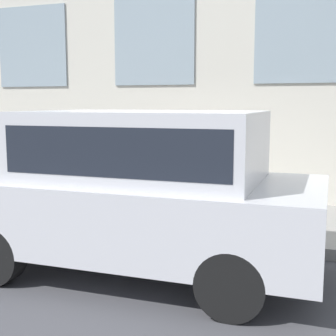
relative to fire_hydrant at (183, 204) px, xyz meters
name	(u,v)px	position (x,y,z in m)	size (l,w,h in m)	color
ground_plane	(179,245)	(-0.39, -0.06, -0.51)	(80.00, 80.00, 0.00)	#47474C
sidewalk	(204,218)	(0.95, -0.06, -0.43)	(2.69, 60.00, 0.15)	gray
fire_hydrant	(183,204)	(0.00, 0.00, 0.00)	(0.27, 0.40, 0.70)	red
person	(154,169)	(0.49, 0.65, 0.42)	(0.31, 0.21, 1.30)	#998466
parked_truck_silver_near	(139,184)	(-1.54, 0.06, 0.55)	(1.93, 4.22, 1.89)	black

